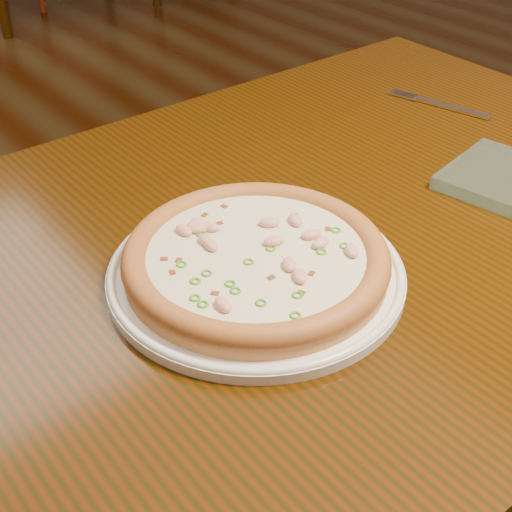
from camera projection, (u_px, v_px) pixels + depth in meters
ground at (113, 468)px, 1.49m from camera, size 9.00×9.00×0.00m
hero_table at (304, 285)px, 0.94m from camera, size 1.20×0.80×0.75m
plate at (256, 272)px, 0.78m from camera, size 0.33×0.33×0.02m
pizza at (256, 258)px, 0.77m from camera, size 0.29×0.29×0.03m
side_dish at (508, 180)px, 0.94m from camera, size 0.18×0.18×0.02m
fork at (443, 105)px, 1.16m from camera, size 0.06×0.17×0.00m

